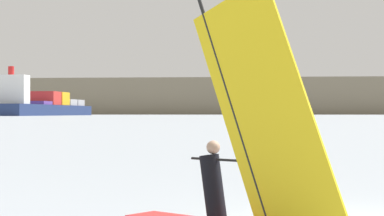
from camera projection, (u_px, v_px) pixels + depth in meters
windsurfer at (230, 166)px, 10.94m from camera, size 3.85×2.00×4.29m
cargo_ship at (43, 106)px, 539.66m from camera, size 55.06×175.82×33.82m
distant_headland at (357, 98)px, 1047.74m from camera, size 1375.56×569.14×48.87m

